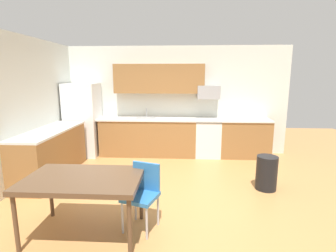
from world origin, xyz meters
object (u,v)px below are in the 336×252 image
at_px(microwave, 208,92).
at_px(dining_table, 83,182).
at_px(chair_near_table, 143,191).
at_px(oven_range, 207,138).
at_px(refrigerator, 83,120).
at_px(trash_bin, 266,173).

height_order(microwave, dining_table, microwave).
height_order(microwave, chair_near_table, microwave).
bearing_deg(chair_near_table, oven_range, 70.43).
bearing_deg(refrigerator, trash_bin, -24.79).
relative_size(chair_near_table, trash_bin, 1.42).
height_order(dining_table, chair_near_table, chair_near_table).
relative_size(refrigerator, oven_range, 1.97).
bearing_deg(oven_range, trash_bin, -65.72).
distance_m(microwave, dining_table, 4.02).
relative_size(oven_range, microwave, 1.69).
xyz_separation_m(oven_range, trash_bin, (0.86, -1.90, -0.16)).
bearing_deg(oven_range, chair_near_table, -109.57).
height_order(refrigerator, oven_range, refrigerator).
distance_m(refrigerator, oven_range, 3.12).
bearing_deg(refrigerator, oven_range, 1.49).
distance_m(chair_near_table, trash_bin, 2.36).
height_order(chair_near_table, trash_bin, chair_near_table).
xyz_separation_m(oven_range, microwave, (-0.00, 0.10, 1.12)).
height_order(refrigerator, dining_table, refrigerator).
relative_size(refrigerator, trash_bin, 2.98).
relative_size(oven_range, trash_bin, 1.52).
distance_m(oven_range, trash_bin, 2.09).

